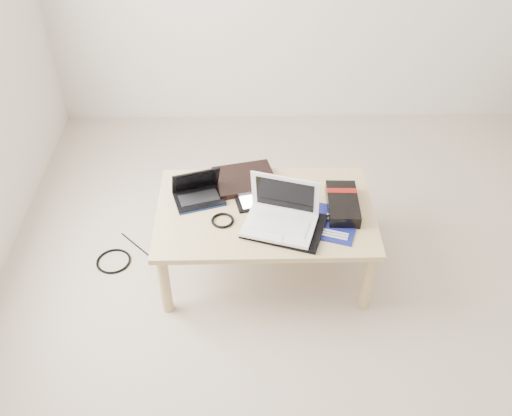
{
  "coord_description": "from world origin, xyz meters",
  "views": [
    {
      "loc": [
        -0.66,
        -1.76,
        2.28
      ],
      "look_at": [
        -0.61,
        0.44,
        0.41
      ],
      "focal_mm": 40.0,
      "sensor_mm": 36.0,
      "label": 1
    }
  ],
  "objects_px": {
    "netbook": "(198,193)",
    "white_laptop": "(281,215)",
    "coffee_table": "(265,217)",
    "gpu_box": "(343,204)"
  },
  "relations": [
    {
      "from": "coffee_table",
      "to": "gpu_box",
      "type": "bearing_deg",
      "value": -0.12
    },
    {
      "from": "netbook",
      "to": "white_laptop",
      "type": "height_order",
      "value": "white_laptop"
    },
    {
      "from": "coffee_table",
      "to": "white_laptop",
      "type": "bearing_deg",
      "value": -59.23
    },
    {
      "from": "coffee_table",
      "to": "gpu_box",
      "type": "distance_m",
      "value": 0.4
    },
    {
      "from": "coffee_table",
      "to": "white_laptop",
      "type": "height_order",
      "value": "white_laptop"
    },
    {
      "from": "netbook",
      "to": "white_laptop",
      "type": "bearing_deg",
      "value": -28.24
    },
    {
      "from": "coffee_table",
      "to": "netbook",
      "type": "xyz_separation_m",
      "value": [
        -0.34,
        0.1,
        0.08
      ]
    },
    {
      "from": "coffee_table",
      "to": "netbook",
      "type": "relative_size",
      "value": 3.8
    },
    {
      "from": "white_laptop",
      "to": "gpu_box",
      "type": "distance_m",
      "value": 0.34
    },
    {
      "from": "coffee_table",
      "to": "gpu_box",
      "type": "relative_size",
      "value": 3.54
    }
  ]
}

